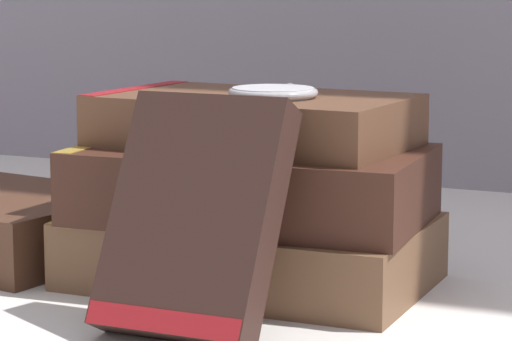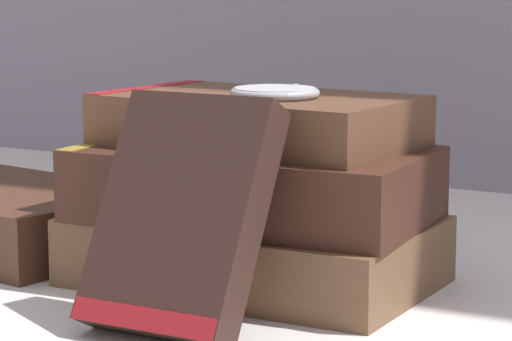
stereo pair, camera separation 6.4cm
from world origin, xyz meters
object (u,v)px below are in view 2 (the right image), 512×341
Objects in this scene: reading_glasses at (326,224)px; book_leaning_front at (179,225)px; pocket_watch at (275,93)px; book_flat_top at (252,120)px; book_flat_bottom at (247,250)px; book_flat_middle at (246,183)px.

book_leaning_front is at bearing -80.66° from reading_glasses.
book_flat_top is at bearing 155.17° from pocket_watch.
book_leaning_front reaches higher than book_flat_bottom.
book_flat_top is at bearing 101.05° from book_leaning_front.
pocket_watch is (0.02, 0.00, 0.06)m from book_flat_middle.
pocket_watch is at bearing -74.76° from reading_glasses.
book_flat_top is 0.13m from book_leaning_front.
book_flat_bottom is 0.08m from book_flat_top.
book_flat_middle is at bearing 100.37° from book_leaning_front.
pocket_watch is (-0.00, 0.11, 0.06)m from book_leaning_front.
book_flat_top reaches higher than book_flat_bottom.
pocket_watch reaches higher than reading_glasses.
pocket_watch reaches higher than book_flat_top.
book_leaning_front is 0.12m from pocket_watch.
pocket_watch is at bearing 90.45° from book_leaning_front.
pocket_watch is 0.22m from reading_glasses.
book_flat_bottom is at bearing 113.46° from book_flat_middle.
book_flat_top reaches higher than book_flat_middle.
pocket_watch is at bearing 4.58° from book_flat_middle.
reading_glasses is (-0.05, 0.28, -0.06)m from book_leaning_front.
book_leaning_front is 1.16× the size of reading_glasses.
book_leaning_front is (0.02, -0.12, -0.04)m from book_flat_top.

